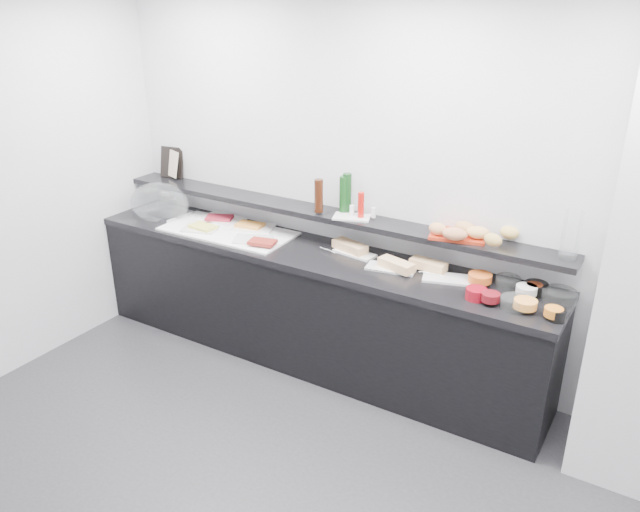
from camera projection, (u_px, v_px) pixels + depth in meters
The scene contains 53 objects.
back_wall at pixel (419, 195), 4.22m from camera, with size 5.00×0.02×2.70m, color silver.
buffet_cabinet at pixel (309, 308), 4.69m from camera, with size 3.60×0.60×0.85m, color black.
counter_top at pixel (309, 253), 4.51m from camera, with size 3.62×0.62×0.05m, color black.
wall_shelf at pixel (321, 213), 4.55m from camera, with size 3.60×0.25×0.04m, color black.
cloche_base at pixel (163, 213), 5.20m from camera, with size 0.43×0.29×0.04m, color #ACAEB3.
cloche_dome at pixel (160, 203), 5.10m from camera, with size 0.49×0.32×0.34m, color white.
linen_runner at pixel (228, 231), 4.83m from camera, with size 1.04×0.49×0.01m, color white.
platter_meat_a at pixel (222, 218), 5.06m from camera, with size 0.34×0.23×0.01m, color white.
food_meat_a at pixel (219, 218), 5.02m from camera, with size 0.21×0.13×0.02m, color maroon.
platter_salmon at pixel (253, 227), 4.87m from camera, with size 0.32×0.21×0.01m, color white.
food_salmon at pixel (250, 225), 4.87m from camera, with size 0.21×0.13×0.02m, color orange.
platter_cheese at pixel (200, 229), 4.84m from camera, with size 0.26×0.18×0.01m, color silver.
food_cheese at pixel (203, 227), 4.83m from camera, with size 0.20×0.13×0.02m, color #E0DD57.
platter_meat_b at pixel (253, 239), 4.63m from camera, with size 0.28×0.19×0.01m, color silver.
food_meat_b at pixel (262, 242), 4.53m from camera, with size 0.19×0.12×0.02m, color maroon.
sandwich_plate_left at pixel (355, 253), 4.43m from camera, with size 0.30×0.13×0.01m, color white.
sandwich_food_left at pixel (350, 246), 4.45m from camera, with size 0.27×0.10×0.06m, color #E1B076.
tongs_left at pixel (329, 250), 4.45m from camera, with size 0.01×0.01×0.16m, color #B9BCC0.
sandwich_plate_mid at pixel (391, 268), 4.19m from camera, with size 0.33×0.14×0.01m, color silver.
sandwich_food_mid at pixel (396, 265), 4.15m from camera, with size 0.25×0.10×0.06m, color #E6B379.
tongs_mid at pixel (379, 270), 4.13m from camera, with size 0.01×0.01×0.16m, color #B6B7BD.
sandwich_plate_right at pixel (452, 279), 4.03m from camera, with size 0.38×0.16×0.01m, color silver.
sandwich_food_right at pixel (428, 265), 4.15m from camera, with size 0.24×0.09×0.06m, color #E9B97A.
tongs_right at pixel (431, 274), 4.08m from camera, with size 0.01×0.01×0.16m, color silver.
bowl_glass_fruit at pixel (508, 282), 3.92m from camera, with size 0.15×0.15×0.07m, color white.
fill_glass_fruit at pixel (480, 278), 3.96m from camera, with size 0.15×0.15×0.05m, color orange.
bowl_black_jam at pixel (536, 288), 3.85m from camera, with size 0.14×0.14×0.07m, color black.
fill_black_jam at pixel (534, 288), 3.82m from camera, with size 0.10×0.10×0.05m, color #5D210D.
bowl_glass_cream at pixel (559, 296), 3.75m from camera, with size 0.20×0.20×0.07m, color white.
fill_glass_cream at pixel (526, 290), 3.80m from camera, with size 0.13×0.13×0.05m, color silver.
bowl_red_jam at pixel (476, 294), 3.78m from camera, with size 0.13×0.13×0.07m, color maroon.
fill_red_jam at pixel (491, 297), 3.71m from camera, with size 0.11×0.11×0.05m, color #5E0D14.
bowl_glass_salmon at pixel (515, 303), 3.66m from camera, with size 0.16×0.16×0.07m, color white.
fill_glass_salmon at pixel (525, 304), 3.63m from camera, with size 0.14×0.14×0.05m, color #F3983B.
bowl_black_fruit at pixel (557, 315), 3.53m from camera, with size 0.10×0.10×0.07m, color black.
fill_black_fruit at pixel (554, 312), 3.53m from camera, with size 0.11×0.11×0.05m, color orange.
framed_print at pixel (172, 162), 5.30m from camera, with size 0.21×0.02×0.26m, color black.
print_art at pixel (172, 164), 5.26m from camera, with size 0.18×0.00×0.22m, color #C4A98D.
condiment_tray at pixel (352, 217), 4.39m from camera, with size 0.26×0.16×0.01m, color white.
bottle_green_a at pixel (344, 194), 4.44m from camera, with size 0.06×0.06×0.26m, color #103C13.
bottle_brown at pixel (319, 196), 4.43m from camera, with size 0.06×0.06×0.24m, color #321509.
bottle_green_b at pixel (347, 193), 4.43m from camera, with size 0.06×0.06×0.28m, color #0F3813.
bottle_hot at pixel (361, 205), 4.34m from camera, with size 0.04×0.04×0.18m, color red.
shaker_salt at pixel (374, 213), 4.35m from camera, with size 0.03×0.03×0.07m, color white.
shaker_pepper at pixel (352, 210), 4.41m from camera, with size 0.03×0.03×0.07m, color white.
bread_tray at pixel (458, 235), 4.06m from camera, with size 0.35×0.25×0.02m, color #AD2A12.
bread_roll_nw at pixel (465, 228), 4.04m from camera, with size 0.15×0.09×0.08m, color #B77E46.
bread_roll_ne at pixel (509, 233), 3.96m from camera, with size 0.12×0.08×0.08m, color gold.
bread_roll_sw at pixel (438, 229), 4.02m from camera, with size 0.13×0.08×0.08m, color #C8834C.
bread_roll_s at pixel (455, 234), 3.94m from camera, with size 0.16×0.10×0.08m, color #B46F44.
bread_roll_se at pixel (493, 240), 3.84m from camera, with size 0.12×0.08×0.08m, color #B28D43.
bread_roll_mide at pixel (478, 233), 3.96m from camera, with size 0.15×0.10×0.08m, color tan.
carafe at pixel (571, 236), 3.66m from camera, with size 0.11×0.11×0.30m, color white.
Camera 1 is at (1.54, -1.81, 2.63)m, focal length 35.00 mm.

